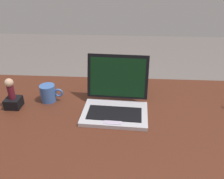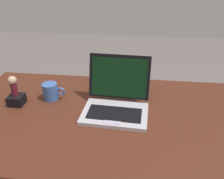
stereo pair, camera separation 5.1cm
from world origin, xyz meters
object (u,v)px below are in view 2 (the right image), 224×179
laptop_front (116,101)px  coffee_mug (51,91)px  figurine_stand (17,100)px  figurine (13,85)px

laptop_front → coffee_mug: (-0.36, 0.07, -0.01)m
figurine_stand → coffee_mug: size_ratio=0.61×
figurine_stand → figurine: bearing=0.0°
figurine_stand → laptop_front: bearing=0.4°
laptop_front → coffee_mug: bearing=168.9°
laptop_front → coffee_mug: laptop_front is taller
figurine_stand → coffee_mug: coffee_mug is taller
coffee_mug → figurine: bearing=-155.2°
figurine_stand → figurine: figurine is taller
figurine_stand → figurine: (0.00, 0.00, 0.09)m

